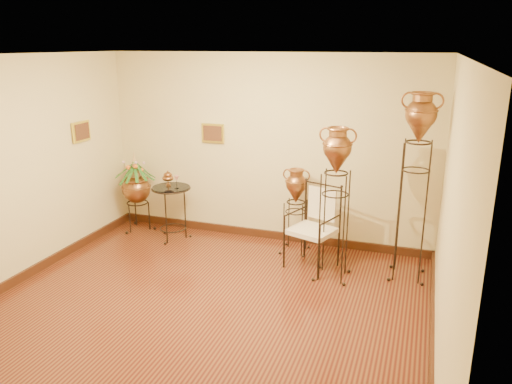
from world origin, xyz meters
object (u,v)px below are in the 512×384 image
(amphora_tall, at_px, (414,186))
(side_table, at_px, (172,212))
(planter_urn, at_px, (136,186))
(amphora_mid, at_px, (335,204))
(armchair, at_px, (312,228))

(amphora_tall, bearing_deg, side_table, 176.98)
(amphora_tall, relative_size, planter_urn, 1.82)
(amphora_mid, xyz_separation_m, planter_urn, (-3.30, 0.69, -0.26))
(amphora_mid, height_order, planter_urn, amphora_mid)
(amphora_mid, height_order, armchair, amphora_mid)
(amphora_tall, xyz_separation_m, planter_urn, (-4.22, 0.36, -0.49))
(amphora_tall, xyz_separation_m, amphora_mid, (-0.92, -0.33, -0.22))
(side_table, bearing_deg, amphora_mid, -11.27)
(amphora_tall, distance_m, amphora_mid, 1.00)
(amphora_tall, bearing_deg, armchair, -174.96)
(armchair, bearing_deg, amphora_mid, -14.90)
(armchair, bearing_deg, planter_urn, -169.70)
(armchair, distance_m, side_table, 2.28)
(amphora_mid, height_order, side_table, amphora_mid)
(side_table, bearing_deg, planter_urn, 166.26)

